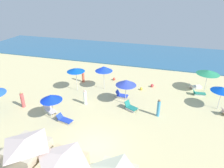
# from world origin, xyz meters

# --- Properties ---
(ground_plane) EXTENTS (60.00, 60.00, 0.00)m
(ground_plane) POSITION_xyz_m (0.00, 0.00, 0.00)
(ground_plane) COLOR beige
(ocean) EXTENTS (60.00, 12.89, 0.12)m
(ocean) POSITION_xyz_m (0.00, 23.56, 0.06)
(ocean) COLOR #2C6087
(ocean) RESTS_ON ground_plane
(cabana_0) EXTENTS (2.41, 2.51, 2.75)m
(cabana_0) POSITION_xyz_m (-2.71, -3.17, 1.41)
(cabana_0) COLOR beige
(cabana_0) RESTS_ON ground_plane
(umbrella_0) EXTENTS (1.92, 1.92, 2.63)m
(umbrella_0) POSITION_xyz_m (-4.98, 8.03, 2.44)
(umbrella_0) COLOR silver
(umbrella_0) RESTS_ON ground_plane
(umbrella_1) EXTENTS (1.82, 1.82, 2.42)m
(umbrella_1) POSITION_xyz_m (-4.53, 2.36, 2.17)
(umbrella_1) COLOR silver
(umbrella_1) RESTS_ON ground_plane
(lounge_chair_1_0) EXTENTS (1.55, 1.19, 0.79)m
(lounge_chair_1_0) POSITION_xyz_m (-5.47, 3.24, 0.29)
(lounge_chair_1_0) COLOR silver
(lounge_chair_1_0) RESTS_ON ground_plane
(lounge_chair_1_1) EXTENTS (1.50, 0.88, 0.60)m
(lounge_chair_1_1) POSITION_xyz_m (-3.52, 2.33, 0.22)
(lounge_chair_1_1) COLOR silver
(lounge_chair_1_1) RESTS_ON ground_plane
(umbrella_2) EXTENTS (1.90, 1.90, 2.68)m
(umbrella_2) POSITION_xyz_m (-2.26, 9.26, 2.42)
(umbrella_2) COLOR silver
(umbrella_2) RESTS_ON ground_plane
(umbrella_3) EXTENTS (2.37, 2.37, 2.49)m
(umbrella_3) POSITION_xyz_m (8.49, 11.77, 2.28)
(umbrella_3) COLOR silver
(umbrella_3) RESTS_ON ground_plane
(lounge_chair_3_0) EXTENTS (1.39, 0.71, 0.58)m
(lounge_chair_3_0) POSITION_xyz_m (7.82, 10.69, 0.22)
(lounge_chair_3_0) COLOR silver
(lounge_chair_3_0) RESTS_ON ground_plane
(lounge_chair_3_1) EXTENTS (1.61, 1.28, 0.59)m
(lounge_chair_3_1) POSITION_xyz_m (7.55, 12.31, 0.22)
(lounge_chair_3_1) COLOR silver
(lounge_chair_3_1) RESTS_ON ground_plane
(umbrella_5) EXTENTS (1.94, 1.94, 2.28)m
(umbrella_5) POSITION_xyz_m (9.32, 8.28, 2.07)
(umbrella_5) COLOR silver
(umbrella_5) RESTS_ON ground_plane
(umbrella_6) EXTENTS (1.96, 1.96, 2.53)m
(umbrella_6) POSITION_xyz_m (0.78, 6.78, 2.27)
(umbrella_6) COLOR silver
(umbrella_6) RESTS_ON ground_plane
(lounge_chair_6_0) EXTENTS (1.28, 0.75, 0.77)m
(lounge_chair_6_0) POSITION_xyz_m (0.12, 7.78, 0.30)
(lounge_chair_6_0) COLOR silver
(lounge_chair_6_0) RESTS_ON ground_plane
(lounge_chair_6_1) EXTENTS (1.36, 1.11, 0.78)m
(lounge_chair_6_1) POSITION_xyz_m (1.49, 5.81, 0.28)
(lounge_chair_6_1) COLOR silver
(lounge_chair_6_1) RESTS_ON ground_plane
(beachgoer_0) EXTENTS (0.31, 0.31, 1.66)m
(beachgoer_0) POSITION_xyz_m (-5.25, 10.31, 0.81)
(beachgoer_0) COLOR #E35D40
(beachgoer_0) RESTS_ON ground_plane
(beachgoer_1) EXTENTS (0.44, 0.44, 1.61)m
(beachgoer_1) POSITION_xyz_m (-8.42, 3.40, 0.75)
(beachgoer_1) COLOR #D65654
(beachgoer_1) RESTS_ON ground_plane
(beachgoer_2) EXTENTS (0.43, 0.43, 1.53)m
(beachgoer_2) POSITION_xyz_m (-2.97, 5.58, 0.71)
(beachgoer_2) COLOR white
(beachgoer_2) RESTS_ON ground_plane
(beachgoer_3) EXTENTS (0.37, 0.37, 1.67)m
(beachgoer_3) POSITION_xyz_m (4.04, 5.48, 0.79)
(beachgoer_3) COLOR #4194C5
(beachgoer_3) RESTS_ON ground_plane
(beach_ball_0) EXTENTS (0.34, 0.34, 0.34)m
(beach_ball_0) POSITION_xyz_m (-1.83, 11.84, 0.17)
(beach_ball_0) COLOR #E74635
(beach_ball_0) RESTS_ON ground_plane
(beach_ball_1) EXTENTS (0.36, 0.36, 0.36)m
(beach_ball_1) POSITION_xyz_m (2.87, 11.26, 0.18)
(beach_ball_1) COLOR #F23E40
(beach_ball_1) RESTS_ON ground_plane
(beach_ball_2) EXTENTS (0.32, 0.32, 0.32)m
(beach_ball_2) POSITION_xyz_m (1.81, 10.14, 0.16)
(beach_ball_2) COLOR yellow
(beach_ball_2) RESTS_ON ground_plane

